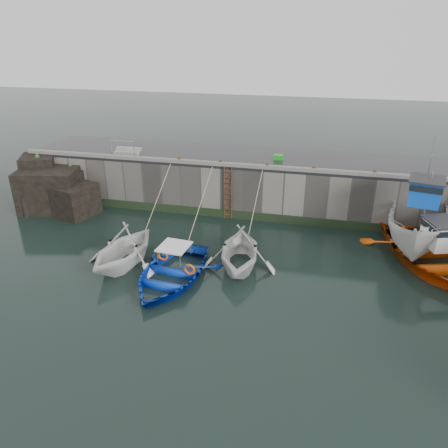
% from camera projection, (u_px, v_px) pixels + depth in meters
% --- Properties ---
extents(ground, '(120.00, 120.00, 0.00)m').
position_uv_depth(ground, '(222.00, 323.00, 16.92)').
color(ground, black).
rests_on(ground, ground).
extents(quay_back, '(30.00, 5.00, 3.00)m').
position_uv_depth(quay_back, '(268.00, 183.00, 27.36)').
color(quay_back, slate).
rests_on(quay_back, ground).
extents(road_back, '(30.00, 5.00, 0.16)m').
position_uv_depth(road_back, '(269.00, 159.00, 26.71)').
color(road_back, black).
rests_on(road_back, quay_back).
extents(kerb_back, '(30.00, 0.30, 0.20)m').
position_uv_depth(kerb_back, '(263.00, 167.00, 24.55)').
color(kerb_back, slate).
rests_on(kerb_back, road_back).
extents(algae_back, '(30.00, 0.08, 0.50)m').
position_uv_depth(algae_back, '(261.00, 217.00, 25.63)').
color(algae_back, black).
rests_on(algae_back, ground).
extents(rock_outcrop, '(5.85, 4.24, 3.41)m').
position_uv_depth(rock_outcrop, '(54.00, 189.00, 27.14)').
color(rock_outcrop, black).
rests_on(rock_outcrop, ground).
extents(ladder, '(0.51, 0.08, 3.20)m').
position_uv_depth(ladder, '(228.00, 193.00, 25.45)').
color(ladder, '#3F1E0F').
rests_on(ladder, ground).
extents(boat_near_white, '(4.65, 5.15, 2.38)m').
position_uv_depth(boat_near_white, '(125.00, 264.00, 21.07)').
color(boat_near_white, silver).
rests_on(boat_near_white, ground).
extents(boat_near_white_rope, '(0.04, 4.88, 3.10)m').
position_uv_depth(boat_near_white_rope, '(159.00, 226.00, 25.11)').
color(boat_near_white_rope, tan).
rests_on(boat_near_white_rope, ground).
extents(boat_near_blue, '(4.45, 5.87, 1.14)m').
position_uv_depth(boat_near_blue, '(171.00, 279.00, 19.85)').
color(boat_near_blue, '#0D39C3').
rests_on(boat_near_blue, ground).
extents(boat_near_blue_rope, '(0.04, 5.54, 3.10)m').
position_uv_depth(boat_near_blue_rope, '(201.00, 233.00, 24.23)').
color(boat_near_blue_rope, tan).
rests_on(boat_near_blue_rope, ground).
extents(boat_near_blacktrim, '(4.36, 4.88, 2.33)m').
position_uv_depth(boat_near_blacktrim, '(239.00, 266.00, 20.93)').
color(boat_near_blacktrim, silver).
rests_on(boat_near_blacktrim, ground).
extents(boat_near_blacktrim_rope, '(0.04, 3.98, 3.10)m').
position_uv_depth(boat_near_blacktrim_rope, '(253.00, 231.00, 24.48)').
color(boat_near_blacktrim_rope, tan).
rests_on(boat_near_blacktrim_rope, ground).
extents(boat_far_white, '(4.36, 8.04, 5.94)m').
position_uv_depth(boat_far_white, '(418.00, 224.00, 22.34)').
color(boat_far_white, silver).
rests_on(boat_far_white, ground).
extents(boat_far_orange, '(7.33, 8.68, 4.53)m').
position_uv_depth(boat_far_orange, '(431.00, 253.00, 21.08)').
color(boat_far_orange, '#F0550C').
rests_on(boat_far_orange, ground).
extents(fish_crate, '(0.56, 0.40, 0.30)m').
position_uv_depth(fish_crate, '(279.00, 157.00, 26.17)').
color(fish_crate, green).
rests_on(fish_crate, road_back).
extents(railing, '(1.60, 1.05, 1.00)m').
position_uv_depth(railing, '(127.00, 151.00, 27.29)').
color(railing, '#A5A8AD').
rests_on(railing, road_back).
extents(bollard_a, '(0.18, 0.18, 0.28)m').
position_uv_depth(bollard_a, '(179.00, 160.00, 25.66)').
color(bollard_a, '#3F1E0F').
rests_on(bollard_a, road_back).
extents(bollard_b, '(0.18, 0.18, 0.28)m').
position_uv_depth(bollard_b, '(221.00, 163.00, 25.14)').
color(bollard_b, '#3F1E0F').
rests_on(bollard_b, road_back).
extents(bollard_c, '(0.18, 0.18, 0.28)m').
position_uv_depth(bollard_c, '(267.00, 166.00, 24.58)').
color(bollard_c, '#3F1E0F').
rests_on(bollard_c, road_back).
extents(bollard_d, '(0.18, 0.18, 0.28)m').
position_uv_depth(bollard_d, '(314.00, 169.00, 24.04)').
color(bollard_d, '#3F1E0F').
rests_on(bollard_d, road_back).
extents(bollard_e, '(0.18, 0.18, 0.28)m').
position_uv_depth(bollard_e, '(375.00, 173.00, 23.38)').
color(bollard_e, '#3F1E0F').
rests_on(bollard_e, road_back).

